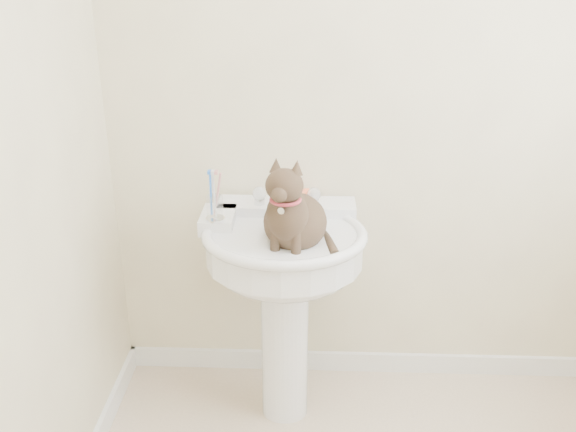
# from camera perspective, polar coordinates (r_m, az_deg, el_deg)

# --- Properties ---
(wall_back) EXTENTS (2.20, 0.00, 2.50)m
(wall_back) POSITION_cam_1_polar(r_m,az_deg,el_deg) (2.47, 9.28, 10.67)
(wall_back) COLOR beige
(wall_back) RESTS_ON ground
(baseboard_back) EXTENTS (2.20, 0.02, 0.09)m
(baseboard_back) POSITION_cam_1_polar(r_m,az_deg,el_deg) (2.96, 7.77, -12.74)
(baseboard_back) COLOR white
(baseboard_back) RESTS_ON floor
(pedestal_sink) EXTENTS (0.61, 0.60, 0.85)m
(pedestal_sink) POSITION_cam_1_polar(r_m,az_deg,el_deg) (2.38, -0.36, -4.58)
(pedestal_sink) COLOR white
(pedestal_sink) RESTS_ON floor
(faucet) EXTENTS (0.28, 0.12, 0.14)m
(faucet) POSITION_cam_1_polar(r_m,az_deg,el_deg) (2.42, -0.15, 1.77)
(faucet) COLOR silver
(faucet) RESTS_ON pedestal_sink
(soap_bar) EXTENTS (0.10, 0.06, 0.03)m
(soap_bar) POSITION_cam_1_polar(r_m,az_deg,el_deg) (2.51, 0.93, 1.92)
(soap_bar) COLOR #F7693C
(soap_bar) RESTS_ON pedestal_sink
(toothbrush_cup) EXTENTS (0.07, 0.07, 0.18)m
(toothbrush_cup) POSITION_cam_1_polar(r_m,az_deg,el_deg) (2.32, -6.52, 0.79)
(toothbrush_cup) COLOR silver
(toothbrush_cup) RESTS_ON pedestal_sink
(cat) EXTENTS (0.25, 0.31, 0.45)m
(cat) POSITION_cam_1_polar(r_m,az_deg,el_deg) (2.21, 0.52, -0.10)
(cat) COLOR #4C3426
(cat) RESTS_ON pedestal_sink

